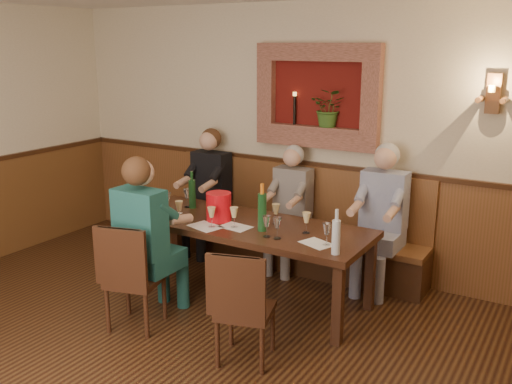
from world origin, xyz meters
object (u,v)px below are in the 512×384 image
(chair_near_left, at_px, (135,297))
(chair_near_right, at_px, (245,329))
(dining_table, at_px, (244,230))
(wine_bottle_green_a, at_px, (262,211))
(wine_bottle_green_b, at_px, (192,193))
(person_chair_front, at_px, (149,252))
(person_bench_left, at_px, (207,202))
(bench, at_px, (290,237))
(person_bench_right, at_px, (379,231))
(spittoon_bucket, at_px, (219,207))
(person_bench_mid, at_px, (289,220))
(water_bottle, at_px, (336,236))

(chair_near_left, bearing_deg, chair_near_right, -14.09)
(dining_table, height_order, wine_bottle_green_a, wine_bottle_green_a)
(wine_bottle_green_a, xyz_separation_m, wine_bottle_green_b, (-0.98, 0.26, -0.03))
(dining_table, bearing_deg, person_chair_front, -122.23)
(dining_table, height_order, person_bench_left, person_bench_left)
(chair_near_right, height_order, wine_bottle_green_b, wine_bottle_green_b)
(person_bench_left, bearing_deg, wine_bottle_green_a, -36.31)
(chair_near_right, distance_m, wine_bottle_green_a, 1.13)
(person_chair_front, xyz_separation_m, wine_bottle_green_a, (0.75, 0.66, 0.32))
(person_bench_left, height_order, wine_bottle_green_a, person_bench_left)
(bench, relative_size, person_bench_left, 2.08)
(bench, relative_size, wine_bottle_green_b, 7.88)
(dining_table, bearing_deg, bench, 90.00)
(wine_bottle_green_b, bearing_deg, chair_near_left, -78.42)
(wine_bottle_green_a, bearing_deg, chair_near_left, -130.38)
(chair_near_left, xyz_separation_m, person_bench_right, (1.51, 1.82, 0.33))
(dining_table, xyz_separation_m, spittoon_bucket, (-0.24, -0.06, 0.21))
(person_bench_mid, bearing_deg, chair_near_left, -105.79)
(wine_bottle_green_a, bearing_deg, dining_table, 156.89)
(chair_near_right, relative_size, water_bottle, 2.46)
(dining_table, relative_size, spittoon_bucket, 8.89)
(person_bench_right, height_order, person_chair_front, person_chair_front)
(spittoon_bucket, bearing_deg, person_bench_right, 35.07)
(bench, xyz_separation_m, person_bench_right, (1.03, -0.11, 0.28))
(chair_near_left, height_order, person_chair_front, person_chair_front)
(dining_table, bearing_deg, wine_bottle_green_a, -23.11)
(chair_near_left, height_order, person_bench_right, person_bench_right)
(bench, bearing_deg, spittoon_bucket, -103.71)
(dining_table, bearing_deg, person_bench_right, 39.06)
(bench, xyz_separation_m, person_bench_mid, (0.03, -0.10, 0.23))
(wine_bottle_green_a, bearing_deg, spittoon_bucket, 174.06)
(chair_near_left, xyz_separation_m, water_bottle, (1.54, 0.67, 0.63))
(dining_table, xyz_separation_m, person_bench_left, (-1.03, 0.84, -0.08))
(bench, bearing_deg, person_bench_right, -5.92)
(person_bench_mid, bearing_deg, chair_near_right, -72.23)
(chair_near_left, bearing_deg, bench, 60.43)
(dining_table, relative_size, wine_bottle_green_b, 6.30)
(chair_near_right, height_order, water_bottle, water_bottle)
(bench, relative_size, water_bottle, 8.10)
(dining_table, relative_size, person_bench_left, 1.66)
(person_bench_right, distance_m, wine_bottle_green_a, 1.26)
(person_bench_right, relative_size, wine_bottle_green_a, 3.38)
(person_bench_left, relative_size, wine_bottle_green_a, 3.34)
(wine_bottle_green_b, relative_size, water_bottle, 1.03)
(bench, distance_m, chair_near_left, 1.99)
(person_bench_right, distance_m, spittoon_bucket, 1.58)
(wine_bottle_green_a, distance_m, water_bottle, 0.82)
(chair_near_right, bearing_deg, bench, 91.43)
(spittoon_bucket, xyz_separation_m, wine_bottle_green_a, (0.50, -0.05, 0.05))
(person_bench_left, bearing_deg, person_bench_mid, 0.17)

